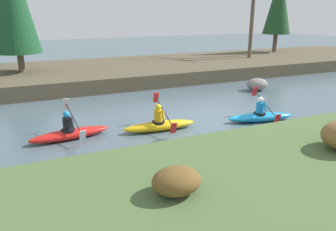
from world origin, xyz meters
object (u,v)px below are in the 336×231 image
kayaker_middle (160,124)px  kayaker_lead (261,116)px  kayaker_trailing (70,133)px  boulder_midstream (257,84)px

kayaker_middle → kayaker_lead: bearing=-5.5°
kayaker_lead → kayaker_middle: (-4.06, 0.68, 0.00)m
kayaker_middle → kayaker_trailing: size_ratio=1.00×
kayaker_lead → kayaker_trailing: bearing=-177.3°
boulder_midstream → kayaker_trailing: bearing=-162.9°
kayaker_trailing → boulder_midstream: (10.54, 3.25, 0.12)m
kayaker_lead → boulder_midstream: bearing=64.6°
kayaker_lead → kayaker_trailing: 7.29m
kayaker_middle → boulder_midstream: kayaker_middle is taller
kayaker_lead → kayaker_trailing: (-7.20, 1.15, 0.00)m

